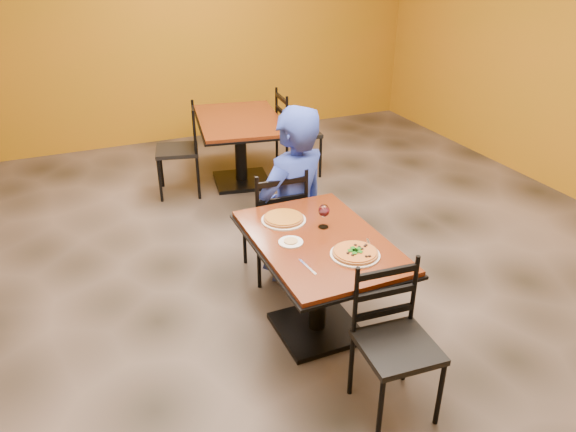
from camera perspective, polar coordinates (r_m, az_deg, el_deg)
name	(u,v)px	position (r m, az deg, el deg)	size (l,w,h in m)	color
floor	(289,293)	(4.34, 0.09, -8.01)	(7.00, 8.00, 0.01)	black
wall_back	(163,26)	(7.46, -12.91, 18.84)	(7.00, 0.01, 3.00)	#A86612
table_main	(319,264)	(3.66, 3.23, -5.02)	(0.83, 1.23, 0.75)	maroon
table_second	(240,135)	(6.07, -5.04, 8.42)	(1.11, 1.46, 0.75)	maroon
chair_main_near	(398,348)	(3.19, 11.41, -13.36)	(0.41, 0.41, 0.91)	black
chair_main_far	(274,219)	(4.38, -1.49, -0.37)	(0.43, 0.43, 0.96)	black
chair_second_left	(177,151)	(5.92, -11.52, 6.71)	(0.44, 0.44, 0.97)	black
chair_second_right	(298,133)	(6.33, 1.10, 8.68)	(0.44, 0.44, 0.98)	black
diner	(293,194)	(4.27, 0.50, 2.33)	(0.68, 0.45, 1.42)	navy
plate_main	(355,255)	(3.40, 7.02, -4.03)	(0.31, 0.31, 0.01)	white
pizza_main	(355,252)	(3.39, 7.04, -3.80)	(0.28, 0.28, 0.02)	maroon
plate_far	(284,220)	(3.77, -0.46, -0.41)	(0.31, 0.31, 0.01)	white
pizza_far	(284,218)	(3.77, -0.46, -0.20)	(0.28, 0.28, 0.02)	#BB8324
side_plate	(291,242)	(3.50, 0.29, -2.75)	(0.16, 0.16, 0.01)	white
dip	(291,241)	(3.50, 0.29, -2.63)	(0.09, 0.09, 0.01)	tan
wine_glass	(324,215)	(3.66, 3.76, 0.08)	(0.08, 0.08, 0.18)	white
fork	(308,267)	(3.26, 2.07, -5.34)	(0.01, 0.19, 0.00)	silver
knife	(370,247)	(3.50, 8.58, -3.22)	(0.01, 0.21, 0.00)	silver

